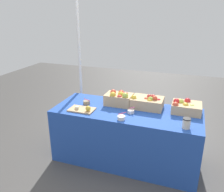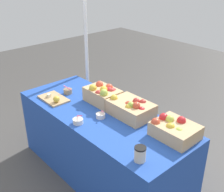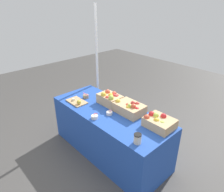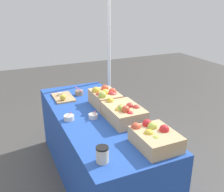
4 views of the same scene
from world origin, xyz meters
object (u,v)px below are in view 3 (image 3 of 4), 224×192
object	(u,v)px
apple_crate_left	(159,122)
sample_bowl_mid	(86,96)
apple_crate_right	(110,98)
cutting_board_front	(77,102)
sample_bowl_near	(95,117)
apple_crate_middle	(130,108)
coffee_cup	(137,139)
tent_pole	(97,67)
sample_bowl_far	(109,113)

from	to	relation	value
apple_crate_left	sample_bowl_mid	distance (m)	1.31
apple_crate_right	cutting_board_front	world-z (taller)	apple_crate_right
sample_bowl_near	apple_crate_middle	bearing A→B (deg)	64.35
apple_crate_middle	coffee_cup	size ratio (longest dim) A/B	3.46
apple_crate_right	sample_bowl_near	xyz separation A→B (m)	(0.17, -0.44, -0.07)
apple_crate_left	cutting_board_front	world-z (taller)	apple_crate_left
sample_bowl_near	tent_pole	xyz separation A→B (m)	(-0.94, 0.82, 0.31)
apple_crate_middle	sample_bowl_mid	distance (m)	0.83
apple_crate_middle	tent_pole	size ratio (longest dim) A/B	0.19
apple_crate_right	sample_bowl_mid	size ratio (longest dim) A/B	3.54
coffee_cup	apple_crate_middle	bearing A→B (deg)	140.38
sample_bowl_mid	apple_crate_middle	bearing A→B (deg)	11.74
apple_crate_left	sample_bowl_near	bearing A→B (deg)	-146.09
sample_bowl_far	apple_crate_left	bearing A→B (deg)	21.66
sample_bowl_near	apple_crate_left	bearing A→B (deg)	33.91
apple_crate_middle	sample_bowl_near	bearing A→B (deg)	-115.65
apple_crate_middle	coffee_cup	distance (m)	0.67
apple_crate_left	tent_pole	bearing A→B (deg)	168.08
apple_crate_left	cutting_board_front	xyz separation A→B (m)	(-1.25, -0.39, -0.05)
coffee_cup	sample_bowl_far	bearing A→B (deg)	164.62
cutting_board_front	coffee_cup	bearing A→B (deg)	-2.37
cutting_board_front	sample_bowl_near	xyz separation A→B (m)	(0.55, -0.08, 0.01)
apple_crate_left	tent_pole	world-z (taller)	tent_pole
apple_crate_left	coffee_cup	xyz separation A→B (m)	(0.03, -0.44, -0.01)
coffee_cup	apple_crate_left	bearing A→B (deg)	93.66
sample_bowl_near	tent_pole	bearing A→B (deg)	138.87
sample_bowl_near	sample_bowl_mid	xyz separation A→B (m)	(-0.59, 0.29, 0.00)
apple_crate_middle	sample_bowl_far	world-z (taller)	apple_crate_middle
apple_crate_right	cutting_board_front	bearing A→B (deg)	-137.14
apple_crate_right	sample_bowl_near	world-z (taller)	apple_crate_right
cutting_board_front	sample_bowl_mid	xyz separation A→B (m)	(-0.04, 0.20, 0.01)
coffee_cup	sample_bowl_near	bearing A→B (deg)	-177.54
sample_bowl_near	sample_bowl_far	bearing A→B (deg)	74.94
apple_crate_right	tent_pole	size ratio (longest dim) A/B	0.17
apple_crate_middle	apple_crate_right	bearing A→B (deg)	-177.16
sample_bowl_far	coffee_cup	size ratio (longest dim) A/B	0.80
sample_bowl_far	tent_pole	xyz separation A→B (m)	(-1.00, 0.60, 0.31)
sample_bowl_far	coffee_cup	bearing A→B (deg)	-15.38
apple_crate_left	sample_bowl_far	world-z (taller)	apple_crate_left
apple_crate_middle	cutting_board_front	world-z (taller)	apple_crate_middle
apple_crate_left	sample_bowl_near	world-z (taller)	apple_crate_left
cutting_board_front	sample_bowl_far	size ratio (longest dim) A/B	3.47
apple_crate_left	sample_bowl_far	distance (m)	0.70
apple_crate_left	coffee_cup	bearing A→B (deg)	-86.34
apple_crate_right	apple_crate_left	bearing A→B (deg)	2.38
sample_bowl_mid	tent_pole	distance (m)	0.71
cutting_board_front	sample_bowl_mid	size ratio (longest dim) A/B	3.23
apple_crate_right	coffee_cup	distance (m)	0.99
cutting_board_front	coffee_cup	size ratio (longest dim) A/B	2.77
sample_bowl_near	coffee_cup	world-z (taller)	coffee_cup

